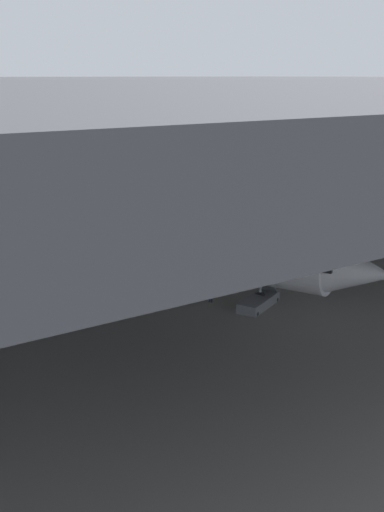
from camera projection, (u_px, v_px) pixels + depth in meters
name	position (u px, v px, depth m)	size (l,w,h in m)	color
ground_plane	(187.00, 283.00, 49.18)	(110.00, 110.00, 0.00)	gray
hangar_structure	(103.00, 86.00, 55.90)	(121.00, 99.00, 15.64)	#4C4F54
airplane_main	(137.00, 235.00, 49.20)	(38.13, 38.04, 12.45)	white
boarding_stairs	(258.00, 297.00, 43.84)	(4.59, 3.11, 4.86)	slate
crew_worker_by_stairs	(211.00, 290.00, 44.74)	(0.38, 0.48, 1.67)	#232838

